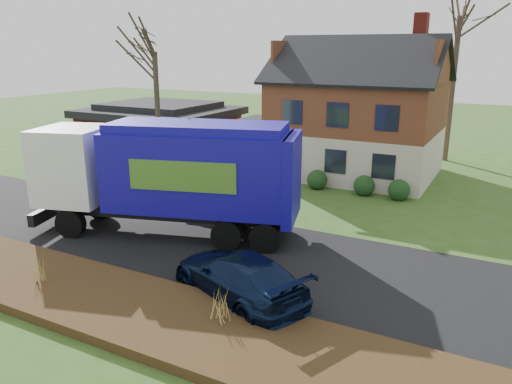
% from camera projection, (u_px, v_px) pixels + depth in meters
% --- Properties ---
extents(ground, '(120.00, 120.00, 0.00)m').
position_uv_depth(ground, '(198.00, 244.00, 19.53)').
color(ground, '#304F1A').
rests_on(ground, ground).
extents(road, '(80.00, 7.00, 0.02)m').
position_uv_depth(road, '(198.00, 244.00, 19.53)').
color(road, black).
rests_on(road, ground).
extents(mulch_verge, '(80.00, 3.50, 0.30)m').
position_uv_depth(mulch_verge, '(98.00, 298.00, 14.99)').
color(mulch_verge, black).
rests_on(mulch_verge, ground).
extents(main_house, '(12.95, 8.95, 9.26)m').
position_uv_depth(main_house, '(350.00, 107.00, 29.55)').
color(main_house, beige).
rests_on(main_house, ground).
extents(ranch_house, '(9.80, 8.20, 3.70)m').
position_uv_depth(ranch_house, '(161.00, 129.00, 35.46)').
color(ranch_house, maroon).
rests_on(ranch_house, ground).
extents(garbage_truck, '(11.16, 5.83, 4.62)m').
position_uv_depth(garbage_truck, '(171.00, 171.00, 19.90)').
color(garbage_truck, black).
rests_on(garbage_truck, ground).
extents(silver_sedan, '(4.23, 2.92, 1.32)m').
position_uv_depth(silver_sedan, '(221.00, 197.00, 23.36)').
color(silver_sedan, '#ABAEB2').
rests_on(silver_sedan, ground).
extents(navy_wagon, '(5.44, 3.85, 1.46)m').
position_uv_depth(navy_wagon, '(238.00, 276.00, 15.13)').
color(navy_wagon, black).
rests_on(navy_wagon, ground).
extents(tree_front_west, '(3.37, 3.37, 10.00)m').
position_uv_depth(tree_front_west, '(153.00, 32.00, 27.15)').
color(tree_front_west, '#3B3223').
rests_on(tree_front_west, ground).
extents(grass_clump_mid, '(0.32, 0.26, 0.89)m').
position_uv_depth(grass_clump_mid, '(39.00, 268.00, 15.67)').
color(grass_clump_mid, tan).
rests_on(grass_clump_mid, mulch_verge).
extents(grass_clump_east, '(0.39, 0.32, 0.96)m').
position_uv_depth(grass_clump_east, '(220.00, 305.00, 13.34)').
color(grass_clump_east, tan).
rests_on(grass_clump_east, mulch_verge).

